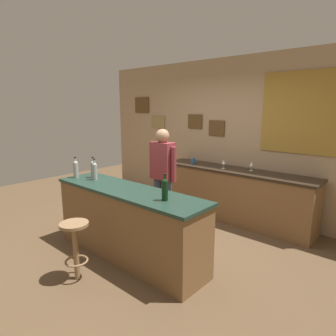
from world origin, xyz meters
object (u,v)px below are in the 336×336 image
at_px(wine_bottle_d, 165,189).
at_px(wine_bottle_b, 93,168).
at_px(bar_stool, 75,241).
at_px(wine_glass_a, 224,162).
at_px(wine_bottle_c, 95,170).
at_px(bartender, 163,174).
at_px(wine_glass_b, 252,164).
at_px(wine_bottle_a, 76,168).
at_px(coffee_mug, 193,161).

bearing_deg(wine_bottle_d, wine_bottle_b, 175.84).
height_order(bar_stool, wine_bottle_b, wine_bottle_b).
bearing_deg(wine_glass_a, wine_bottle_c, -114.96).
bearing_deg(bar_stool, wine_bottle_b, 134.07).
distance_m(bartender, wine_glass_a, 1.18).
bearing_deg(wine_bottle_c, bartender, 59.33).
bearing_deg(wine_glass_b, bartender, -123.71).
xyz_separation_m(wine_bottle_a, wine_glass_a, (1.24, 2.08, -0.05)).
xyz_separation_m(bartender, wine_bottle_c, (-0.51, -0.87, 0.12)).
height_order(wine_bottle_b, wine_glass_a, wine_bottle_b).
xyz_separation_m(bartender, coffee_mug, (-0.28, 1.15, 0.01)).
distance_m(bar_stool, wine_bottle_d, 1.17).
relative_size(wine_glass_a, wine_glass_b, 1.00).
height_order(bartender, wine_bottle_b, bartender).
xyz_separation_m(bar_stool, coffee_mug, (-0.43, 2.77, 0.49)).
distance_m(wine_bottle_b, coffee_mug, 1.99).
xyz_separation_m(bar_stool, wine_bottle_c, (-0.66, 0.75, 0.60)).
bearing_deg(bartender, wine_glass_b, 56.29).
xyz_separation_m(wine_bottle_d, wine_glass_b, (-0.02, 2.17, -0.05)).
bearing_deg(wine_bottle_a, wine_bottle_b, 42.57).
xyz_separation_m(wine_bottle_c, wine_glass_b, (1.36, 2.13, -0.05)).
bearing_deg(bar_stool, wine_glass_b, 76.46).
distance_m(wine_glass_b, coffee_mug, 1.13).
xyz_separation_m(wine_bottle_a, wine_bottle_b, (0.19, 0.17, 0.00)).
distance_m(wine_bottle_b, wine_glass_a, 2.18).
distance_m(bar_stool, wine_bottle_a, 1.32).
relative_size(wine_bottle_b, wine_bottle_d, 1.00).
bearing_deg(wine_bottle_b, wine_bottle_c, -26.99).
relative_size(wine_bottle_a, wine_glass_a, 1.97).
height_order(bartender, wine_glass_b, bartender).
distance_m(bar_stool, wine_bottle_b, 1.29).
bearing_deg(wine_glass_b, wine_bottle_c, -122.50).
relative_size(wine_bottle_b, coffee_mug, 2.45).
xyz_separation_m(wine_bottle_b, wine_glass_b, (1.49, 2.06, -0.05)).
bearing_deg(wine_glass_a, coffee_mug, 176.38).
height_order(bar_stool, coffee_mug, coffee_mug).
bearing_deg(wine_glass_a, wine_bottle_a, -120.87).
height_order(wine_bottle_c, coffee_mug, wine_bottle_c).
relative_size(wine_bottle_a, wine_glass_b, 1.97).
bearing_deg(wine_bottle_c, bar_stool, -48.76).
bearing_deg(wine_glass_b, bar_stool, -103.54).
xyz_separation_m(wine_bottle_d, wine_glass_a, (-0.46, 2.01, -0.05)).
relative_size(wine_bottle_c, wine_glass_b, 1.97).
relative_size(wine_bottle_c, coffee_mug, 2.45).
distance_m(bar_stool, wine_glass_b, 3.02).
relative_size(wine_bottle_a, wine_bottle_b, 1.00).
relative_size(bar_stool, wine_glass_b, 4.39).
height_order(wine_glass_a, coffee_mug, wine_glass_a).
distance_m(wine_bottle_a, wine_glass_b, 2.79).
bearing_deg(wine_bottle_a, coffee_mug, 75.22).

